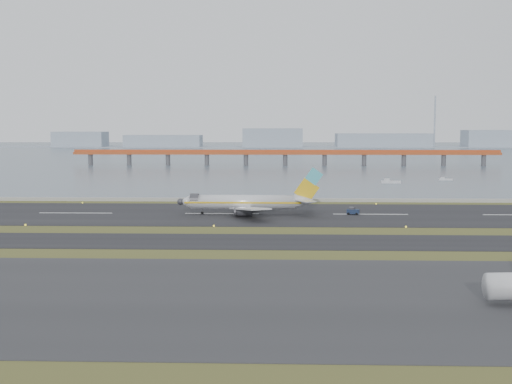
# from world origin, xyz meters

# --- Properties ---
(ground) EXTENTS (1000.00, 1000.00, 0.00)m
(ground) POSITION_xyz_m (0.00, 0.00, 0.00)
(ground) COLOR #384A1A
(ground) RESTS_ON ground
(apron_strip) EXTENTS (1000.00, 50.00, 0.10)m
(apron_strip) POSITION_xyz_m (0.00, -55.00, 0.05)
(apron_strip) COLOR #29292C
(apron_strip) RESTS_ON ground
(taxiway_strip) EXTENTS (1000.00, 18.00, 0.10)m
(taxiway_strip) POSITION_xyz_m (0.00, -12.00, 0.05)
(taxiway_strip) COLOR black
(taxiway_strip) RESTS_ON ground
(runway_strip) EXTENTS (1000.00, 45.00, 0.10)m
(runway_strip) POSITION_xyz_m (0.00, 30.00, 0.05)
(runway_strip) COLOR black
(runway_strip) RESTS_ON ground
(seawall) EXTENTS (1000.00, 2.50, 1.00)m
(seawall) POSITION_xyz_m (0.00, 60.00, 0.50)
(seawall) COLOR #979792
(seawall) RESTS_ON ground
(bay_water) EXTENTS (1400.00, 800.00, 1.30)m
(bay_water) POSITION_xyz_m (0.00, 460.00, 0.00)
(bay_water) COLOR #42535E
(bay_water) RESTS_ON ground
(red_pier) EXTENTS (260.00, 5.00, 10.20)m
(red_pier) POSITION_xyz_m (20.00, 250.00, 7.28)
(red_pier) COLOR #A6421C
(red_pier) RESTS_ON ground
(far_shoreline) EXTENTS (1400.00, 80.00, 60.50)m
(far_shoreline) POSITION_xyz_m (13.62, 620.00, 6.07)
(far_shoreline) COLOR #929EAD
(far_shoreline) RESTS_ON ground
(airliner) EXTENTS (38.52, 32.89, 12.80)m
(airliner) POSITION_xyz_m (7.28, 28.45, 3.46)
(airliner) COLOR silver
(airliner) RESTS_ON ground
(pushback_tug) EXTENTS (3.58, 2.66, 2.05)m
(pushback_tug) POSITION_xyz_m (35.23, 29.50, 0.99)
(pushback_tug) COLOR #16223D
(pushback_tug) RESTS_ON ground
(workboat_near) EXTENTS (8.25, 3.55, 1.94)m
(workboat_near) POSITION_xyz_m (62.40, 127.32, 0.61)
(workboat_near) COLOR #BCBDC1
(workboat_near) RESTS_ON ground
(workboat_far) EXTENTS (6.10, 2.39, 1.45)m
(workboat_far) POSITION_xyz_m (89.07, 142.86, 0.46)
(workboat_far) COLOR #BCBDC1
(workboat_far) RESTS_ON ground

